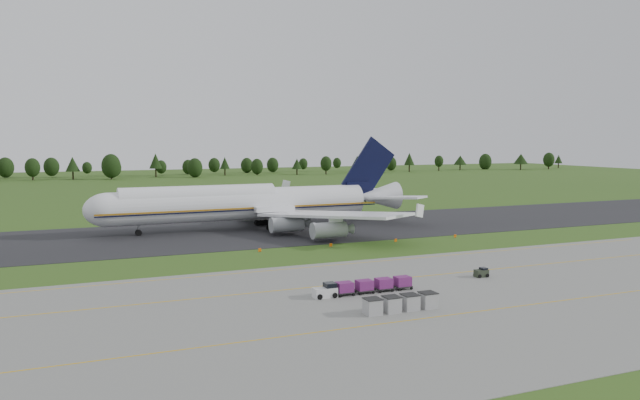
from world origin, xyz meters
name	(u,v)px	position (x,y,z in m)	size (l,w,h in m)	color
ground	(327,253)	(0.00, 0.00, 0.00)	(600.00, 600.00, 0.00)	#2F5018
apron	(438,300)	(0.00, -34.00, 0.03)	(300.00, 52.00, 0.06)	slate
taxiway	(275,231)	(0.00, 28.00, 0.04)	(300.00, 40.00, 0.08)	black
apron_markings	(408,287)	(0.00, -26.98, 0.06)	(300.00, 30.20, 0.01)	#D29F0C
tree_line	(132,166)	(-9.32, 219.31, 5.97)	(526.68, 22.14, 11.95)	black
aircraft	(249,203)	(-4.53, 32.58, 5.72)	(70.85, 69.51, 20.02)	white
baggage_train	(362,287)	(-7.09, -27.52, 0.94)	(13.54, 1.73, 1.66)	silver
utility_cart	(481,273)	(12.70, -25.58, 0.56)	(1.89, 1.31, 1.03)	#273021
uld_row	(401,303)	(-6.66, -36.49, 0.98)	(9.05, 1.85, 1.83)	#9C9C9C
edge_markers	(364,243)	(9.84, 5.66, 0.27)	(40.91, 0.30, 0.60)	#FC6207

